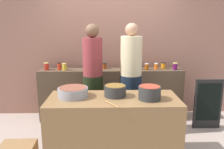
{
  "coord_description": "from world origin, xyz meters",
  "views": [
    {
      "loc": [
        -0.09,
        -3.13,
        1.84
      ],
      "look_at": [
        0.0,
        0.35,
        1.05
      ],
      "focal_mm": 36.86,
      "sensor_mm": 36.0,
      "label": 1
    }
  ],
  "objects_px": {
    "preserve_jar_8": "(147,67)",
    "chalkboard_sign": "(208,104)",
    "preserve_jar_0": "(46,66)",
    "cooking_pot_center": "(115,91)",
    "preserve_jar_10": "(163,65)",
    "cooking_pot_left": "(73,92)",
    "preserve_jar_6": "(132,67)",
    "preserve_jar_9": "(156,66)",
    "preserve_jar_11": "(175,66)",
    "wooden_spoon": "(112,104)",
    "preserve_jar_5": "(123,66)",
    "preserve_jar_7": "(139,65)",
    "cooking_pot_right": "(150,93)",
    "cook_with_tongs": "(93,85)",
    "preserve_jar_2": "(64,67)",
    "preserve_jar_3": "(87,67)",
    "cook_in_cap": "(131,85)",
    "preserve_jar_4": "(104,66)",
    "preserve_jar_1": "(59,66)"
  },
  "relations": [
    {
      "from": "preserve_jar_4",
      "to": "preserve_jar_5",
      "type": "relative_size",
      "value": 0.93
    },
    {
      "from": "preserve_jar_3",
      "to": "preserve_jar_6",
      "type": "distance_m",
      "value": 0.84
    },
    {
      "from": "cooking_pot_right",
      "to": "preserve_jar_11",
      "type": "bearing_deg",
      "value": 62.46
    },
    {
      "from": "wooden_spoon",
      "to": "cooking_pot_center",
      "type": "bearing_deg",
      "value": 80.68
    },
    {
      "from": "preserve_jar_8",
      "to": "preserve_jar_10",
      "type": "height_order",
      "value": "preserve_jar_10"
    },
    {
      "from": "preserve_jar_8",
      "to": "chalkboard_sign",
      "type": "distance_m",
      "value": 1.25
    },
    {
      "from": "preserve_jar_5",
      "to": "wooden_spoon",
      "type": "bearing_deg",
      "value": -98.87
    },
    {
      "from": "preserve_jar_11",
      "to": "wooden_spoon",
      "type": "bearing_deg",
      "value": -127.18
    },
    {
      "from": "preserve_jar_9",
      "to": "cooking_pot_right",
      "type": "distance_m",
      "value": 1.52
    },
    {
      "from": "cooking_pot_right",
      "to": "cook_with_tongs",
      "type": "xyz_separation_m",
      "value": [
        -0.77,
        0.9,
        -0.13
      ]
    },
    {
      "from": "preserve_jar_6",
      "to": "wooden_spoon",
      "type": "bearing_deg",
      "value": -104.81
    },
    {
      "from": "cooking_pot_left",
      "to": "cooking_pot_center",
      "type": "distance_m",
      "value": 0.55
    },
    {
      "from": "preserve_jar_9",
      "to": "cook_in_cap",
      "type": "bearing_deg",
      "value": -131.15
    },
    {
      "from": "preserve_jar_0",
      "to": "chalkboard_sign",
      "type": "xyz_separation_m",
      "value": [
        2.88,
        -0.46,
        -0.6
      ]
    },
    {
      "from": "preserve_jar_6",
      "to": "preserve_jar_8",
      "type": "height_order",
      "value": "preserve_jar_8"
    },
    {
      "from": "preserve_jar_6",
      "to": "preserve_jar_9",
      "type": "relative_size",
      "value": 0.89
    },
    {
      "from": "preserve_jar_6",
      "to": "cooking_pot_center",
      "type": "relative_size",
      "value": 0.36
    },
    {
      "from": "preserve_jar_5",
      "to": "preserve_jar_8",
      "type": "distance_m",
      "value": 0.43
    },
    {
      "from": "preserve_jar_10",
      "to": "cooking_pot_left",
      "type": "xyz_separation_m",
      "value": [
        -1.53,
        -1.4,
        -0.09
      ]
    },
    {
      "from": "preserve_jar_9",
      "to": "cook_in_cap",
      "type": "height_order",
      "value": "cook_in_cap"
    },
    {
      "from": "preserve_jar_0",
      "to": "cook_with_tongs",
      "type": "relative_size",
      "value": 0.07
    },
    {
      "from": "preserve_jar_6",
      "to": "preserve_jar_9",
      "type": "xyz_separation_m",
      "value": [
        0.45,
        0.06,
        0.01
      ]
    },
    {
      "from": "preserve_jar_7",
      "to": "preserve_jar_10",
      "type": "distance_m",
      "value": 0.48
    },
    {
      "from": "preserve_jar_0",
      "to": "cooking_pot_center",
      "type": "height_order",
      "value": "preserve_jar_0"
    },
    {
      "from": "preserve_jar_11",
      "to": "cook_in_cap",
      "type": "bearing_deg",
      "value": -147.06
    },
    {
      "from": "preserve_jar_9",
      "to": "cooking_pot_center",
      "type": "bearing_deg",
      "value": -121.77
    },
    {
      "from": "preserve_jar_5",
      "to": "cooking_pot_right",
      "type": "bearing_deg",
      "value": -81.34
    },
    {
      "from": "preserve_jar_4",
      "to": "preserve_jar_7",
      "type": "bearing_deg",
      "value": -6.25
    },
    {
      "from": "preserve_jar_3",
      "to": "preserve_jar_8",
      "type": "distance_m",
      "value": 1.11
    },
    {
      "from": "preserve_jar_4",
      "to": "preserve_jar_3",
      "type": "bearing_deg",
      "value": -163.98
    },
    {
      "from": "cooking_pot_left",
      "to": "cooking_pot_center",
      "type": "bearing_deg",
      "value": 1.24
    },
    {
      "from": "preserve_jar_3",
      "to": "cooking_pot_center",
      "type": "bearing_deg",
      "value": -70.28
    },
    {
      "from": "preserve_jar_6",
      "to": "chalkboard_sign",
      "type": "relative_size",
      "value": 0.11
    },
    {
      "from": "preserve_jar_1",
      "to": "preserve_jar_3",
      "type": "height_order",
      "value": "preserve_jar_1"
    },
    {
      "from": "preserve_jar_4",
      "to": "chalkboard_sign",
      "type": "relative_size",
      "value": 0.12
    },
    {
      "from": "preserve_jar_3",
      "to": "preserve_jar_5",
      "type": "relative_size",
      "value": 1.05
    },
    {
      "from": "preserve_jar_3",
      "to": "wooden_spoon",
      "type": "bearing_deg",
      "value": -75.78
    },
    {
      "from": "preserve_jar_0",
      "to": "preserve_jar_6",
      "type": "xyz_separation_m",
      "value": [
        1.6,
        -0.04,
        -0.02
      ]
    },
    {
      "from": "wooden_spoon",
      "to": "preserve_jar_3",
      "type": "bearing_deg",
      "value": 104.22
    },
    {
      "from": "preserve_jar_5",
      "to": "preserve_jar_6",
      "type": "relative_size",
      "value": 1.15
    },
    {
      "from": "preserve_jar_1",
      "to": "preserve_jar_2",
      "type": "height_order",
      "value": "preserve_jar_1"
    },
    {
      "from": "preserve_jar_4",
      "to": "chalkboard_sign",
      "type": "height_order",
      "value": "preserve_jar_4"
    },
    {
      "from": "preserve_jar_0",
      "to": "preserve_jar_11",
      "type": "distance_m",
      "value": 2.4
    },
    {
      "from": "cook_with_tongs",
      "to": "chalkboard_sign",
      "type": "height_order",
      "value": "cook_with_tongs"
    },
    {
      "from": "cooking_pot_center",
      "to": "preserve_jar_8",
      "type": "bearing_deg",
      "value": 63.65
    },
    {
      "from": "preserve_jar_7",
      "to": "cooking_pot_left",
      "type": "bearing_deg",
      "value": -128.08
    },
    {
      "from": "preserve_jar_6",
      "to": "cooking_pot_right",
      "type": "height_order",
      "value": "preserve_jar_6"
    },
    {
      "from": "preserve_jar_7",
      "to": "cooking_pot_right",
      "type": "distance_m",
      "value": 1.47
    },
    {
      "from": "preserve_jar_2",
      "to": "preserve_jar_7",
      "type": "distance_m",
      "value": 1.39
    },
    {
      "from": "preserve_jar_5",
      "to": "preserve_jar_11",
      "type": "xyz_separation_m",
      "value": [
        0.96,
        -0.05,
        0.01
      ]
    }
  ]
}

